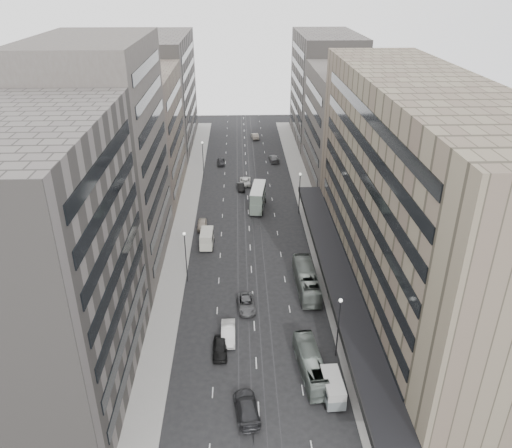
{
  "coord_description": "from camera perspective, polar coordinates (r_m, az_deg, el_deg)",
  "views": [
    {
      "loc": [
        -1.67,
        -51.49,
        41.53
      ],
      "look_at": [
        0.93,
        20.66,
        5.1
      ],
      "focal_mm": 35.0,
      "sensor_mm": 36.0,
      "label": 1
    }
  ],
  "objects": [
    {
      "name": "building_right_far",
      "position": [
        138.26,
        7.9,
        15.05
      ],
      "size": [
        15.0,
        32.0,
        28.0
      ],
      "primitive_type": "cube",
      "color": "#605B57",
      "rests_on": "ground"
    },
    {
      "name": "bus_far",
      "position": [
        73.37,
        5.78,
        -6.37
      ],
      "size": [
        2.93,
        11.43,
        3.17
      ],
      "primitive_type": "imported",
      "rotation": [
        0.0,
        0.0,
        3.17
      ],
      "color": "gray",
      "rests_on": "ground"
    },
    {
      "name": "vw_microbus",
      "position": [
        57.39,
        8.73,
        -17.94
      ],
      "size": [
        2.37,
        4.87,
        2.58
      ],
      "rotation": [
        0.0,
        0.0,
        0.04
      ],
      "color": "slate",
      "rests_on": "ground"
    },
    {
      "name": "ground",
      "position": [
        66.18,
        -0.17,
        -12.1
      ],
      "size": [
        220.0,
        220.0,
        0.0
      ],
      "primitive_type": "plane",
      "color": "black",
      "rests_on": "ground"
    },
    {
      "name": "sedan_9",
      "position": [
        141.47,
        -0.11,
        10.03
      ],
      "size": [
        2.15,
        4.89,
        1.56
      ],
      "primitive_type": "imported",
      "rotation": [
        0.0,
        0.0,
        3.25
      ],
      "color": "#AC9F8E",
      "rests_on": "ground"
    },
    {
      "name": "sedan_6",
      "position": [
        109.79,
        -1.24,
        4.95
      ],
      "size": [
        2.56,
        5.31,
        1.46
      ],
      "primitive_type": "imported",
      "rotation": [
        0.0,
        0.0,
        3.11
      ],
      "color": "silver",
      "rests_on": "ground"
    },
    {
      "name": "building_left_c",
      "position": [
        103.64,
        -13.21,
        9.81
      ],
      "size": [
        15.0,
        28.0,
        25.0
      ],
      "primitive_type": "cube",
      "color": "#726859",
      "rests_on": "ground"
    },
    {
      "name": "sedan_7",
      "position": [
        123.64,
        2.06,
        7.51
      ],
      "size": [
        2.6,
        5.47,
        1.54
      ],
      "primitive_type": "imported",
      "rotation": [
        0.0,
        0.0,
        3.23
      ],
      "color": "#5A5A5C",
      "rests_on": "ground"
    },
    {
      "name": "sedan_1",
      "position": [
        64.61,
        -3.2,
        -12.32
      ],
      "size": [
        1.8,
        5.06,
        1.66
      ],
      "primitive_type": "imported",
      "rotation": [
        0.0,
        0.0,
        0.01
      ],
      "color": "silver",
      "rests_on": "ground"
    },
    {
      "name": "building_left_b",
      "position": [
        77.23,
        -16.96,
        7.07
      ],
      "size": [
        15.0,
        26.0,
        34.0
      ],
      "primitive_type": "cube",
      "color": "#4D4842",
      "rests_on": "ground"
    },
    {
      "name": "lamp_left_far",
      "position": [
        112.81,
        -6.09,
        7.84
      ],
      "size": [
        0.44,
        0.44,
        8.32
      ],
      "color": "#262628",
      "rests_on": "ground"
    },
    {
      "name": "lamp_left_near",
      "position": [
        73.59,
        -8.07,
        -3.1
      ],
      "size": [
        0.44,
        0.44,
        8.32
      ],
      "color": "#262628",
      "rests_on": "ground"
    },
    {
      "name": "lamp_right_far",
      "position": [
        94.5,
        5.02,
        4.06
      ],
      "size": [
        0.44,
        0.44,
        8.32
      ],
      "color": "#262628",
      "rests_on": "ground"
    },
    {
      "name": "building_left_a",
      "position": [
        54.67,
        -23.11,
        -4.65
      ],
      "size": [
        15.0,
        28.0,
        30.0
      ],
      "primitive_type": "cube",
      "color": "#605B57",
      "rests_on": "ground"
    },
    {
      "name": "department_store",
      "position": [
        69.15,
        17.67,
        2.84
      ],
      "size": [
        19.2,
        60.0,
        30.0
      ],
      "color": "#786D57",
      "rests_on": "ground"
    },
    {
      "name": "sidewalk_right",
      "position": [
        99.12,
        6.06,
        1.89
      ],
      "size": [
        4.0,
        125.0,
        0.15
      ],
      "primitive_type": "cube",
      "color": "gray",
      "rests_on": "ground"
    },
    {
      "name": "sedan_4",
      "position": [
        90.83,
        -6.16,
        -0.07
      ],
      "size": [
        1.88,
        4.42,
        1.49
      ],
      "primitive_type": "imported",
      "rotation": [
        0.0,
        0.0,
        0.03
      ],
      "color": "#AFA191",
      "rests_on": "ground"
    },
    {
      "name": "panel_van",
      "position": [
        84.29,
        -5.65,
        -1.65
      ],
      "size": [
        2.37,
        4.64,
        2.89
      ],
      "rotation": [
        0.0,
        0.0,
        -0.03
      ],
      "color": "beige",
      "rests_on": "ground"
    },
    {
      "name": "sedan_2",
      "position": [
        69.63,
        -1.13,
        -9.13
      ],
      "size": [
        2.64,
        5.17,
        1.4
      ],
      "primitive_type": "imported",
      "rotation": [
        0.0,
        0.0,
        0.06
      ],
      "color": "#545456",
      "rests_on": "ground"
    },
    {
      "name": "sedan_8",
      "position": [
        121.6,
        -4.01,
        7.11
      ],
      "size": [
        1.96,
        4.48,
        1.5
      ],
      "primitive_type": "imported",
      "rotation": [
        0.0,
        0.0,
        0.04
      ],
      "color": "black",
      "rests_on": "ground"
    },
    {
      "name": "bus_near",
      "position": [
        59.78,
        6.28,
        -15.63
      ],
      "size": [
        3.21,
        10.1,
        2.76
      ],
      "primitive_type": "imported",
      "rotation": [
        0.0,
        0.0,
        3.23
      ],
      "color": "slate",
      "rests_on": "ground"
    },
    {
      "name": "building_left_d",
      "position": [
        134.83,
        -10.83,
        14.54
      ],
      "size": [
        15.0,
        38.0,
        28.0
      ],
      "primitive_type": "cube",
      "color": "#605B57",
      "rests_on": "ground"
    },
    {
      "name": "sidewalk_left",
      "position": [
        98.72,
        -7.88,
        1.67
      ],
      "size": [
        4.0,
        125.0,
        0.15
      ],
      "primitive_type": "cube",
      "color": "gray",
      "rests_on": "ground"
    },
    {
      "name": "sedan_3",
      "position": [
        55.63,
        -1.06,
        -20.24
      ],
      "size": [
        3.12,
        6.1,
        1.69
      ],
      "primitive_type": "imported",
      "rotation": [
        0.0,
        0.0,
        3.27
      ],
      "color": "#262628",
      "rests_on": "ground"
    },
    {
      "name": "sedan_0",
      "position": [
        62.58,
        -4.14,
        -13.97
      ],
      "size": [
        1.87,
        4.51,
        1.53
      ],
      "primitive_type": "imported",
      "rotation": [
        0.0,
        0.0,
        0.01
      ],
      "color": "black",
      "rests_on": "ground"
    },
    {
      "name": "building_right_mid",
      "position": [
        110.09,
        10.35,
        10.79
      ],
      "size": [
        15.0,
        28.0,
        24.0
      ],
      "primitive_type": "cube",
      "color": "#4D4842",
      "rests_on": "ground"
    },
    {
      "name": "sedan_5",
      "position": [
        106.86,
        -1.75,
        4.28
      ],
      "size": [
        1.73,
        4.2,
        1.35
      ],
      "primitive_type": "imported",
      "rotation": [
        0.0,
        0.0,
        0.07
      ],
      "color": "black",
      "rests_on": "ground"
    },
    {
      "name": "lamp_right_near",
      "position": [
        60.09,
        9.45,
        -10.86
      ],
      "size": [
        0.44,
        0.44,
        8.32
      ],
      "color": "#262628",
      "rests_on": "ground"
    },
    {
      "name": "double_decker",
      "position": [
        97.22,
        0.22,
        3.09
      ],
      "size": [
        3.53,
        8.64,
        4.59
      ],
      "rotation": [
        0.0,
        0.0,
        -0.14
      ],
      "color": "slate",
      "rests_on": "ground"
    }
  ]
}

